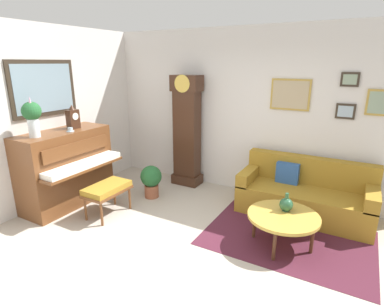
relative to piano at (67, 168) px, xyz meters
The scene contains 14 objects.
ground_plane 2.37m from the piano, 11.01° to the right, with size 6.40×6.00×0.10m, color #B2A899.
wall_left 0.97m from the piano, 130.93° to the right, with size 0.13×4.90×2.80m.
wall_back 3.09m from the piano, 41.14° to the left, with size 5.30×0.13×2.80m.
area_rug 3.48m from the piano, 11.40° to the left, with size 2.10×1.50×0.01m, color #4C1E2D.
piano is the anchor object (origin of this frame).
piano_bench 0.86m from the piano, ahead, with size 0.42×0.70×0.48m.
grandfather_clock 2.13m from the piano, 53.79° to the left, with size 0.52×0.34×2.03m.
couch 3.74m from the piano, 23.72° to the left, with size 1.90×0.80×0.84m.
coffee_table 3.37m from the piano, ahead, with size 0.88×0.88×0.42m.
mantel_clock 0.80m from the piano, 89.41° to the left, with size 0.13×0.18×0.38m.
flower_vase 1.02m from the piano, 89.77° to the right, with size 0.26×0.26×0.58m.
teacup 0.64m from the piano, 17.07° to the left, with size 0.12×0.12×0.06m.
green_jug 3.38m from the piano, 10.35° to the left, with size 0.17×0.17×0.24m.
potted_plant 1.36m from the piano, 39.69° to the left, with size 0.36×0.36×0.56m.
Camera 1 is at (1.78, -2.61, 2.23)m, focal length 28.63 mm.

